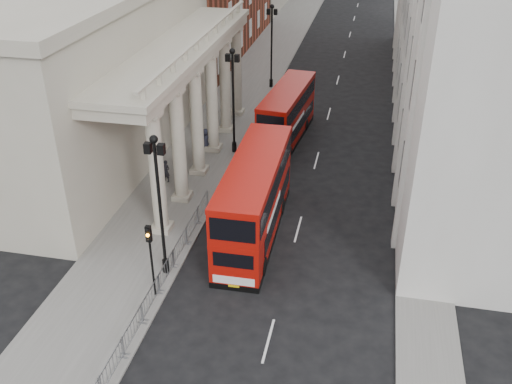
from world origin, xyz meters
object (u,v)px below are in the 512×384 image
(bus_near, at_px, (255,197))
(pedestrian_c, at_px, (206,139))
(lamp_post_south, at_px, (159,198))
(lamp_post_north, at_px, (272,41))
(traffic_light, at_px, (150,248))
(pedestrian_b, at_px, (181,164))
(lamp_post_mid, at_px, (233,94))
(bus_far, at_px, (287,113))
(pedestrian_a, at_px, (166,171))

(bus_near, height_order, pedestrian_c, bus_near)
(lamp_post_south, height_order, bus_near, lamp_post_south)
(lamp_post_north, distance_m, traffic_light, 34.07)
(pedestrian_b, relative_size, pedestrian_c, 0.91)
(lamp_post_mid, bearing_deg, lamp_post_north, 90.00)
(bus_far, bearing_deg, lamp_post_north, 111.68)
(pedestrian_a, bearing_deg, lamp_post_north, 93.01)
(lamp_post_north, distance_m, bus_near, 27.43)
(lamp_post_mid, distance_m, pedestrian_b, 6.67)
(lamp_post_mid, bearing_deg, pedestrian_c, -177.13)
(lamp_post_north, xyz_separation_m, pedestrian_c, (-2.30, -16.12, -3.89))
(lamp_post_south, bearing_deg, pedestrian_c, 98.25)
(pedestrian_a, height_order, pedestrian_b, pedestrian_a)
(bus_near, relative_size, bus_far, 1.11)
(lamp_post_north, relative_size, bus_near, 0.72)
(pedestrian_c, bearing_deg, bus_near, -33.95)
(bus_far, height_order, pedestrian_a, bus_far)
(bus_near, bearing_deg, pedestrian_a, 145.15)
(lamp_post_south, xyz_separation_m, lamp_post_north, (0.00, 32.00, 0.00))
(lamp_post_south, xyz_separation_m, traffic_light, (0.10, -2.02, -1.80))
(lamp_post_north, height_order, pedestrian_b, lamp_post_north)
(bus_far, distance_m, pedestrian_c, 7.10)
(pedestrian_c, bearing_deg, lamp_post_south, -55.74)
(traffic_light, height_order, pedestrian_b, traffic_light)
(bus_far, bearing_deg, traffic_light, -93.91)
(lamp_post_mid, bearing_deg, traffic_light, -89.68)
(lamp_post_mid, relative_size, pedestrian_b, 5.10)
(bus_far, height_order, pedestrian_c, bus_far)
(traffic_light, relative_size, pedestrian_a, 2.61)
(lamp_post_mid, distance_m, pedestrian_c, 4.52)
(lamp_post_south, distance_m, pedestrian_c, 16.52)
(pedestrian_a, height_order, pedestrian_c, pedestrian_c)
(pedestrian_a, bearing_deg, bus_far, 64.99)
(lamp_post_south, distance_m, lamp_post_north, 32.00)
(bus_near, bearing_deg, traffic_light, -120.00)
(lamp_post_north, relative_size, bus_far, 0.80)
(lamp_post_north, bearing_deg, bus_far, -73.71)
(pedestrian_b, bearing_deg, lamp_post_south, 72.93)
(bus_near, bearing_deg, lamp_post_south, -129.68)
(pedestrian_a, xyz_separation_m, pedestrian_c, (1.28, 5.78, 0.08))
(lamp_post_north, height_order, bus_near, lamp_post_north)
(lamp_post_mid, xyz_separation_m, traffic_light, (0.10, -18.02, -1.80))
(lamp_post_south, xyz_separation_m, pedestrian_c, (-2.30, 15.88, -3.89))
(pedestrian_a, distance_m, pedestrian_b, 1.56)
(lamp_post_south, relative_size, pedestrian_b, 5.10)
(lamp_post_north, xyz_separation_m, bus_near, (4.01, -27.03, -2.32))
(lamp_post_south, bearing_deg, traffic_light, -87.16)
(lamp_post_south, bearing_deg, lamp_post_north, 90.00)
(lamp_post_north, distance_m, bus_far, 13.22)
(lamp_post_south, distance_m, pedestrian_b, 12.53)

